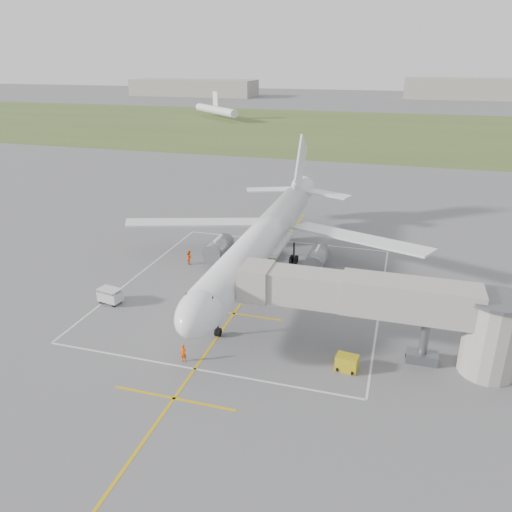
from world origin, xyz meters
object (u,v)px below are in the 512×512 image
(gpu_unit, at_px, (347,363))
(ramp_worker_nose, at_px, (183,353))
(airliner, at_px, (263,238))
(jet_bridge, at_px, (399,308))
(baggage_cart, at_px, (110,296))
(ramp_worker_wing, at_px, (189,257))

(gpu_unit, relative_size, ramp_worker_nose, 1.22)
(gpu_unit, bearing_deg, airliner, 132.25)
(jet_bridge, height_order, baggage_cart, jet_bridge)
(airliner, xyz_separation_m, jet_bridge, (15.72, -14.25, 0.35))
(ramp_worker_nose, bearing_deg, baggage_cart, 140.55)
(gpu_unit, distance_m, baggage_cart, 25.71)
(airliner, relative_size, gpu_unit, 24.34)
(airliner, height_order, gpu_unit, airliner)
(gpu_unit, bearing_deg, jet_bridge, 46.96)
(airliner, distance_m, gpu_unit, 21.40)
(baggage_cart, bearing_deg, ramp_worker_wing, 83.18)
(gpu_unit, height_order, baggage_cart, baggage_cart)
(ramp_worker_nose, bearing_deg, airliner, 79.81)
(jet_bridge, relative_size, gpu_unit, 12.18)
(jet_bridge, height_order, ramp_worker_nose, jet_bridge)
(jet_bridge, bearing_deg, ramp_worker_nose, -161.48)
(baggage_cart, distance_m, ramp_worker_wing, 12.74)
(baggage_cart, distance_m, ramp_worker_nose, 14.10)
(jet_bridge, relative_size, ramp_worker_wing, 13.33)
(airliner, height_order, jet_bridge, airliner)
(airliner, xyz_separation_m, gpu_unit, (12.07, -17.28, -3.73))
(airliner, distance_m, ramp_worker_nose, 20.33)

